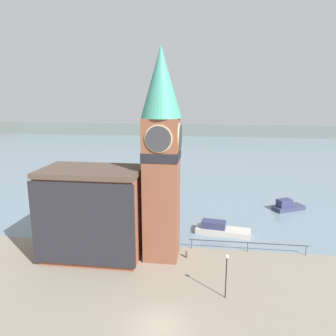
% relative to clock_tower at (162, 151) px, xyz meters
% --- Properties ---
extents(ground_plane, '(160.00, 160.00, 0.00)m').
position_rel_clock_tower_xyz_m(ground_plane, '(1.37, -10.59, -11.22)').
color(ground_plane, gray).
extents(water, '(160.00, 120.00, 0.00)m').
position_rel_clock_tower_xyz_m(water, '(1.37, 62.38, -11.22)').
color(water, slate).
rests_on(water, ground_plane).
extents(far_shoreline, '(180.00, 3.00, 5.00)m').
position_rel_clock_tower_xyz_m(far_shoreline, '(1.37, 102.38, -8.72)').
color(far_shoreline, slate).
rests_on(far_shoreline, water).
extents(pier_railing, '(12.66, 0.08, 1.09)m').
position_rel_clock_tower_xyz_m(pier_railing, '(9.03, 2.13, -10.25)').
color(pier_railing, '#333338').
rests_on(pier_railing, ground_plane).
extents(clock_tower, '(3.94, 3.94, 21.10)m').
position_rel_clock_tower_xyz_m(clock_tower, '(0.00, 0.00, 0.00)').
color(clock_tower, brown).
rests_on(clock_tower, ground_plane).
extents(pier_building, '(10.16, 6.12, 9.41)m').
position_rel_clock_tower_xyz_m(pier_building, '(-7.04, -0.87, -6.49)').
color(pier_building, brown).
rests_on(pier_building, ground_plane).
extents(boat_near, '(6.77, 3.01, 1.54)m').
position_rel_clock_tower_xyz_m(boat_near, '(6.23, 6.52, -10.66)').
color(boat_near, '#B7B2A8').
rests_on(boat_near, water).
extents(boat_far, '(5.01, 3.89, 1.69)m').
position_rel_clock_tower_xyz_m(boat_far, '(16.17, 16.29, -10.61)').
color(boat_far, '#333856').
rests_on(boat_far, water).
extents(mooring_bollard_near, '(0.27, 0.27, 0.76)m').
position_rel_clock_tower_xyz_m(mooring_bollard_near, '(2.60, -0.01, -10.80)').
color(mooring_bollard_near, brown).
rests_on(mooring_bollard_near, ground_plane).
extents(lamp_post, '(0.32, 0.32, 3.92)m').
position_rel_clock_tower_xyz_m(lamp_post, '(6.34, -6.48, -8.48)').
color(lamp_post, black).
rests_on(lamp_post, ground_plane).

